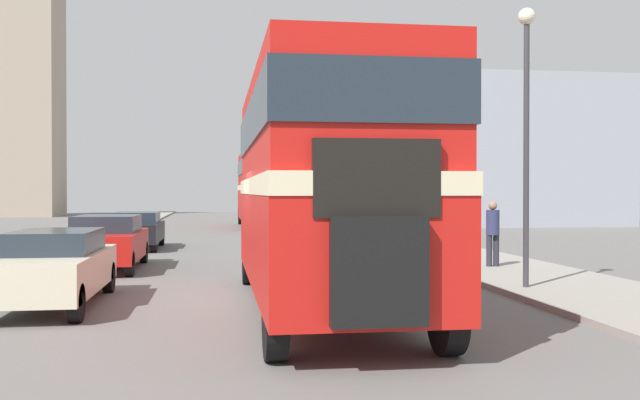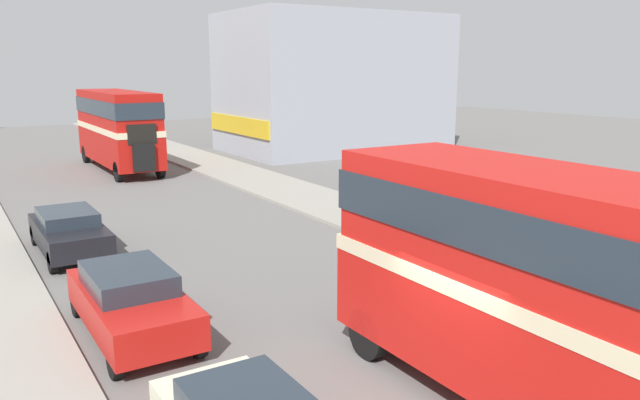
# 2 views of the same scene
# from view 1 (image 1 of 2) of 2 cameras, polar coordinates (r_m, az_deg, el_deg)

# --- Properties ---
(ground_plane) EXTENTS (120.00, 120.00, 0.00)m
(ground_plane) POSITION_cam_1_polar(r_m,az_deg,el_deg) (14.33, -4.94, -7.86)
(ground_plane) COLOR slate
(sidewalk_right) EXTENTS (3.50, 120.00, 0.12)m
(sidewalk_right) POSITION_cam_1_polar(r_m,az_deg,el_deg) (16.18, 19.85, -6.71)
(sidewalk_right) COLOR gray
(sidewalk_right) RESTS_ON ground_plane
(double_decker_bus) EXTENTS (2.55, 9.50, 4.10)m
(double_decker_bus) POSITION_cam_1_polar(r_m,az_deg,el_deg) (12.84, 0.01, 2.08)
(double_decker_bus) COLOR red
(double_decker_bus) RESTS_ON ground_plane
(bus_distant) EXTENTS (2.47, 9.62, 4.39)m
(bus_distant) POSITION_cam_1_polar(r_m,az_deg,el_deg) (42.84, -4.78, 1.31)
(bus_distant) COLOR #B2140F
(bus_distant) RESTS_ON ground_plane
(car_parked_near) EXTENTS (1.65, 4.43, 1.40)m
(car_parked_near) POSITION_cam_1_polar(r_m,az_deg,el_deg) (14.16, -20.50, -5.01)
(car_parked_near) COLOR beige
(car_parked_near) RESTS_ON ground_plane
(car_parked_mid) EXTENTS (1.84, 4.39, 1.47)m
(car_parked_mid) POSITION_cam_1_polar(r_m,az_deg,el_deg) (20.29, -16.71, -3.20)
(car_parked_mid) COLOR red
(car_parked_mid) RESTS_ON ground_plane
(car_parked_far) EXTENTS (1.79, 4.28, 1.36)m
(car_parked_far) POSITION_cam_1_polar(r_m,az_deg,el_deg) (27.28, -14.50, -2.30)
(car_parked_far) COLOR black
(car_parked_far) RESTS_ON ground_plane
(pedestrian_walking) EXTENTS (0.35, 0.35, 1.74)m
(pedestrian_walking) POSITION_cam_1_polar(r_m,az_deg,el_deg) (19.68, 13.65, -2.32)
(pedestrian_walking) COLOR #282833
(pedestrian_walking) RESTS_ON sidewalk_right
(bicycle_on_pavement) EXTENTS (0.05, 1.76, 0.78)m
(bicycle_on_pavement) POSITION_cam_1_polar(r_m,az_deg,el_deg) (26.97, 8.71, -2.83)
(bicycle_on_pavement) COLOR black
(bicycle_on_pavement) RESTS_ON sidewalk_right
(street_lamp) EXTENTS (0.36, 0.36, 5.86)m
(street_lamp) POSITION_cam_1_polar(r_m,az_deg,el_deg) (15.68, 16.19, 7.35)
(street_lamp) COLOR #38383D
(street_lamp) RESTS_ON sidewalk_right
(shop_building_block) EXTENTS (14.67, 9.13, 9.23)m
(shop_building_block) POSITION_cam_1_polar(r_m,az_deg,el_deg) (47.57, 13.81, 3.66)
(shop_building_block) COLOR #999EA8
(shop_building_block) RESTS_ON ground_plane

